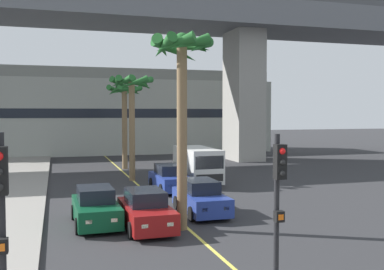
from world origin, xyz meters
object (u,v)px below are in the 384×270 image
delivery_van (197,164)px  palm_tree_near_median (132,96)px  traffic_light_median_near (278,202)px  car_queue_front (201,198)px  palm_tree_mid_median (124,103)px  car_queue_third (146,211)px  car_queue_fourth (170,179)px  palm_tree_far_median (182,73)px  traffic_light_left_sidewalk_corner (1,226)px  car_queue_second (96,208)px

delivery_van → palm_tree_near_median: (-3.88, 2.55, 4.56)m
delivery_van → traffic_light_median_near: 19.95m
car_queue_front → palm_tree_mid_median: 18.38m
car_queue_third → traffic_light_median_near: (1.22, -8.91, 1.99)m
car_queue_fourth → palm_tree_far_median: palm_tree_far_median is taller
traffic_light_left_sidewalk_corner → palm_tree_far_median: (5.63, 9.55, 3.35)m
delivery_van → traffic_light_left_sidewalk_corner: traffic_light_left_sidewalk_corner is taller
car_queue_front → traffic_light_left_sidewalk_corner: size_ratio=0.98×
car_queue_front → traffic_light_left_sidewalk_corner: 14.21m
car_queue_third → palm_tree_far_median: size_ratio=0.53×
traffic_light_median_near → palm_tree_mid_median: 28.75m
car_queue_front → palm_tree_mid_median: palm_tree_mid_median is taller
traffic_light_median_near → palm_tree_mid_median: palm_tree_mid_median is taller
traffic_light_median_near → palm_tree_near_median: (0.38, 21.99, 3.13)m
traffic_light_median_near → palm_tree_far_median: palm_tree_far_median is taller
car_queue_second → car_queue_third: bearing=-33.3°
car_queue_third → palm_tree_mid_median: palm_tree_mid_median is taller
car_queue_second → palm_tree_far_median: size_ratio=0.53×
car_queue_third → car_queue_fourth: bearing=69.9°
traffic_light_median_near → car_queue_third: bearing=97.8°
car_queue_third → delivery_van: (5.48, 10.52, 0.57)m
car_queue_second → delivery_van: delivery_van is taller
car_queue_second → traffic_light_median_near: size_ratio=0.99×
car_queue_third → traffic_light_median_near: 9.21m
car_queue_third → palm_tree_mid_median: size_ratio=0.59×
delivery_van → palm_tree_mid_median: (-3.43, 9.17, 4.23)m
car_queue_fourth → traffic_light_left_sidewalk_corner: (-7.35, -18.47, 2.14)m
traffic_light_left_sidewalk_corner → palm_tree_mid_median: palm_tree_mid_median is taller
car_queue_fourth → traffic_light_left_sidewalk_corner: size_ratio=0.98×
car_queue_third → palm_tree_near_median: (1.60, 13.08, 5.13)m
delivery_van → palm_tree_near_median: 6.51m
delivery_van → palm_tree_far_median: bearing=-110.4°
car_queue_second → car_queue_fourth: size_ratio=1.00×
traffic_light_median_near → palm_tree_far_median: size_ratio=0.54×
car_queue_front → car_queue_fourth: (0.12, 6.42, 0.00)m
car_queue_front → car_queue_third: (-2.95, -1.97, 0.00)m
car_queue_third → palm_tree_far_median: bearing=-21.2°
palm_tree_mid_median → traffic_light_median_near: bearing=-91.7°
traffic_light_left_sidewalk_corner → traffic_light_median_near: traffic_light_left_sidewalk_corner is taller
car_queue_second → car_queue_fourth: bearing=55.3°
car_queue_fourth → traffic_light_left_sidewalk_corner: traffic_light_left_sidewalk_corner is taller
car_queue_fourth → palm_tree_near_median: (-1.48, 4.68, 5.13)m
car_queue_second → traffic_light_median_near: 10.79m
car_queue_front → delivery_van: bearing=73.6°
car_queue_second → traffic_light_median_near: (3.10, -10.14, 1.99)m
car_queue_front → delivery_van: (2.52, 8.55, 0.57)m
car_queue_front → palm_tree_near_median: (-1.35, 11.10, 5.13)m
car_queue_front → car_queue_second: size_ratio=0.99×
car_queue_second → palm_tree_near_median: (3.48, 11.84, 5.13)m
traffic_light_median_near → palm_tree_mid_median: bearing=88.3°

